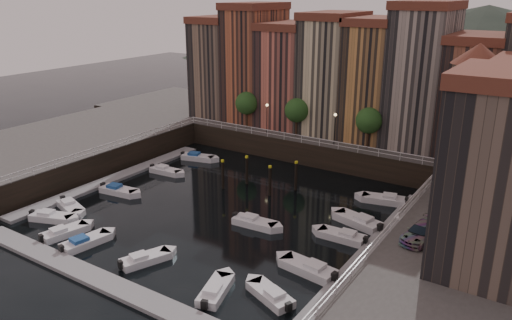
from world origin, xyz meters
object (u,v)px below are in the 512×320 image
Objects in this scene: boat_left_1 at (70,207)px; car_a at (463,186)px; gangway at (421,194)px; boat_left_2 at (118,190)px; boat_left_0 at (51,217)px; car_c at (421,233)px; mooring_pilings at (259,176)px; corner_tower at (471,110)px; car_b at (445,199)px.

car_a is (34.30, 19.39, 3.31)m from boat_left_1.
gangway reaches higher than boat_left_1.
car_a reaches higher than boat_left_2.
boat_left_2 reaches higher than boat_left_0.
car_c is (-0.56, -12.14, 0.01)m from car_a.
mooring_pilings is 22.09m from car_c.
gangway reaches higher than mooring_pilings.
boat_left_2 is 36.29m from car_a.
corner_tower is 8.11m from car_a.
boat_left_2 is (-12.51, -9.67, -1.29)m from mooring_pilings.
boat_left_2 is (-32.51, -18.29, -9.83)m from corner_tower.
boat_left_1 is (-33.32, -24.07, -9.85)m from corner_tower.
boat_left_1 is 1.00× the size of car_c.
gangway is at bearing 120.01° from car_b.
boat_left_1 is at bearing 80.79° from boat_left_0.
car_a reaches higher than mooring_pilings.
boat_left_1 is at bearing -150.96° from car_a.
boat_left_1 is at bearing -105.60° from boat_left_2.
boat_left_0 is 34.80m from car_c.
car_b reaches higher than car_c.
car_b is at bearing 99.34° from car_c.
boat_left_0 is at bearing -61.17° from boat_left_1.
boat_left_1 is 37.07m from car_b.
car_a reaches higher than gangway.
car_c is (32.92, 1.46, 3.30)m from boat_left_2.
car_c is (0.03, -7.78, -0.08)m from car_b.
car_b reaches higher than boat_left_0.
corner_tower reaches higher than boat_left_1.
car_c is (33.21, 9.87, 3.31)m from boat_left_0.
car_c is at bearing -4.08° from boat_left_0.
boat_left_2 is 1.05× the size of car_b.
car_b is (-0.59, -4.36, 0.09)m from car_a.
car_c is at bearing -93.07° from car_a.
boat_left_0 is (-12.79, -18.08, -1.30)m from mooring_pilings.
boat_left_1 is (-0.53, 2.63, -0.00)m from boat_left_0.
car_c reaches higher than gangway.
car_b reaches higher than mooring_pilings.
boat_left_2 is 33.12m from car_c.
boat_left_1 is 5.84m from boat_left_2.
mooring_pilings is 1.64× the size of boat_left_0.
boat_left_1 is (-30.42, -19.57, -1.57)m from gangway.
mooring_pilings is at bearing -166.46° from gangway.
boat_left_2 is at bearing -170.18° from car_b.
gangway is at bearing 50.16° from boat_left_1.
car_a is at bearing 14.57° from boat_left_2.
boat_left_0 is 37.74m from car_b.
gangway is 36.21m from boat_left_1.
boat_left_1 is at bearing -144.16° from corner_tower.
car_a is (33.48, 13.60, 3.29)m from boat_left_2.
gangway is 12.89m from car_c.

